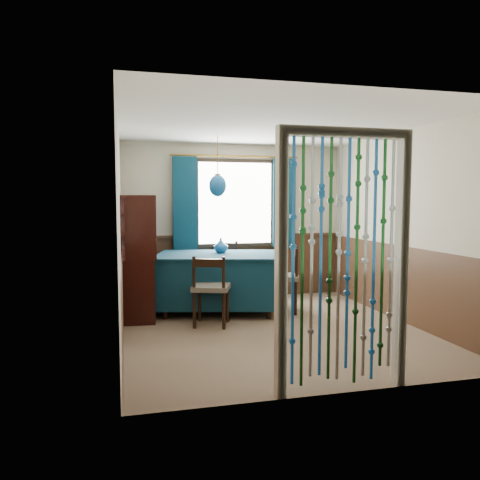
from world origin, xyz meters
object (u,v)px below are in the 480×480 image
object	(u,v)px
chair_far	(222,270)
chair_right	(285,278)
chair_left	(150,277)
vase_sideboard	(143,246)
dining_table	(218,278)
bowl_shelf	(144,233)
vase_table	(221,246)
sideboard	(139,273)
pendant_lamp	(218,186)
chair_near	(211,288)

from	to	relation	value
chair_far	chair_right	distance (m)	1.18
chair_far	chair_left	size ratio (longest dim) A/B	1.03
chair_right	vase_sideboard	size ratio (longest dim) A/B	4.85
dining_table	bowl_shelf	size ratio (longest dim) A/B	9.39
dining_table	vase_table	distance (m)	0.48
dining_table	chair_right	world-z (taller)	chair_right
sideboard	vase_sideboard	bearing A→B (deg)	84.10
chair_far	bowl_shelf	distance (m)	1.62
sideboard	vase_table	distance (m)	1.22
vase_table	chair_far	bearing A→B (deg)	75.90
chair_left	bowl_shelf	bearing A→B (deg)	12.26
sideboard	bowl_shelf	bearing A→B (deg)	-69.38
dining_table	pendant_lamp	world-z (taller)	pendant_lamp
pendant_lamp	chair_right	bearing A→B (deg)	-15.61
chair_right	pendant_lamp	distance (m)	1.62
chair_far	chair_right	world-z (taller)	chair_far
chair_left	bowl_shelf	xyz separation A→B (m)	(-0.10, -0.42, 0.68)
pendant_lamp	chair_left	bearing A→B (deg)	162.64
vase_table	vase_sideboard	distance (m)	1.14
dining_table	chair_near	xyz separation A→B (m)	(-0.24, -0.76, 0.01)
chair_near	vase_sideboard	distance (m)	1.47
chair_far	chair_near	bearing A→B (deg)	96.45
chair_near	vase_sideboard	size ratio (longest dim) A/B	4.75
chair_far	bowl_shelf	xyz separation A→B (m)	(-1.25, -0.80, 0.66)
chair_right	bowl_shelf	world-z (taller)	bowl_shelf
chair_far	vase_table	xyz separation A→B (m)	(-0.13, -0.53, 0.43)
chair_near	sideboard	distance (m)	1.21
pendant_lamp	vase_table	size ratio (longest dim) A/B	4.36
chair_right	pendant_lamp	size ratio (longest dim) A/B	1.09
chair_right	vase_sideboard	distance (m)	2.12
chair_near	bowl_shelf	xyz separation A→B (m)	(-0.80, 0.63, 0.68)
dining_table	chair_right	bearing A→B (deg)	-2.04
chair_left	dining_table	bearing A→B (deg)	97.84
chair_near	chair_right	world-z (taller)	chair_right
dining_table	sideboard	world-z (taller)	sideboard
chair_far	sideboard	distance (m)	1.43
chair_right	dining_table	bearing A→B (deg)	93.85
dining_table	chair_far	world-z (taller)	chair_far
sideboard	vase_sideboard	xyz separation A→B (m)	(0.06, 0.30, 0.35)
vase_sideboard	bowl_shelf	bearing A→B (deg)	-90.00
sideboard	pendant_lamp	bearing A→B (deg)	0.58
chair_far	bowl_shelf	size ratio (longest dim) A/B	4.54
chair_near	sideboard	size ratio (longest dim) A/B	0.55
dining_table	chair_near	distance (m)	0.79
chair_far	chair_left	xyz separation A→B (m)	(-1.15, -0.38, -0.01)
sideboard	pendant_lamp	xyz separation A→B (m)	(1.10, -0.09, 1.22)
vase_table	chair_near	bearing A→B (deg)	-109.25
chair_right	vase_table	bearing A→B (deg)	84.35
vase_sideboard	vase_table	bearing A→B (deg)	-12.76
chair_far	sideboard	bearing A→B (deg)	47.91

